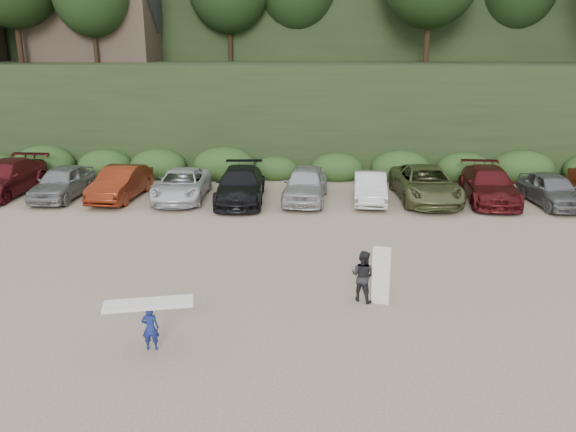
{
  "coord_description": "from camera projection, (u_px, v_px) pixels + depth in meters",
  "views": [
    {
      "loc": [
        2.92,
        -15.73,
        6.97
      ],
      "look_at": [
        1.98,
        3.0,
        1.3
      ],
      "focal_mm": 35.0,
      "sensor_mm": 36.0,
      "label": 1
    }
  ],
  "objects": [
    {
      "name": "ground",
      "position": [
        219.0,
        284.0,
        17.2
      ],
      "size": [
        120.0,
        120.0,
        0.0
      ],
      "primitive_type": "plane",
      "color": "tan",
      "rests_on": "ground"
    },
    {
      "name": "parked_cars",
      "position": [
        210.0,
        183.0,
        26.65
      ],
      "size": [
        39.35,
        6.23,
        1.65
      ],
      "color": "#ABACB0",
      "rests_on": "ground"
    },
    {
      "name": "child_surfer",
      "position": [
        150.0,
        317.0,
        13.24
      ],
      "size": [
        2.14,
        1.02,
        1.24
      ],
      "color": "navy",
      "rests_on": "ground"
    },
    {
      "name": "adult_surfer",
      "position": [
        364.0,
        276.0,
        15.85
      ],
      "size": [
        1.2,
        0.9,
        1.77
      ],
      "color": "black",
      "rests_on": "ground"
    }
  ]
}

